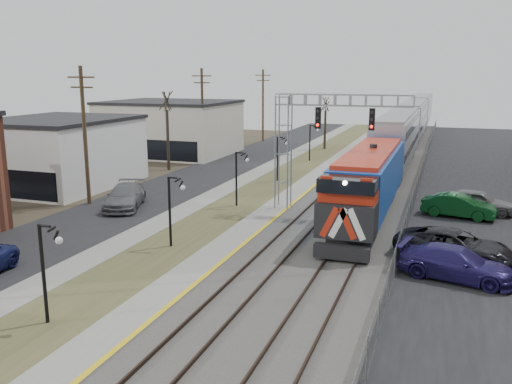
% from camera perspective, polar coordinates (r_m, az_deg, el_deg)
% --- Properties ---
extents(street_west, '(7.00, 120.00, 0.04)m').
position_cam_1_polar(street_west, '(48.64, -7.29, 1.09)').
color(street_west, black).
rests_on(street_west, ground).
extents(sidewalk, '(2.00, 120.00, 0.08)m').
position_cam_1_polar(sidewalk, '(46.82, -2.36, 0.76)').
color(sidewalk, gray).
rests_on(sidewalk, ground).
extents(grass_median, '(4.00, 120.00, 0.06)m').
position_cam_1_polar(grass_median, '(45.81, 1.13, 0.50)').
color(grass_median, '#444927').
rests_on(grass_median, ground).
extents(platform, '(2.00, 120.00, 0.24)m').
position_cam_1_polar(platform, '(44.97, 4.77, 0.35)').
color(platform, gray).
rests_on(platform, ground).
extents(ballast_bed, '(8.00, 120.00, 0.20)m').
position_cam_1_polar(ballast_bed, '(44.01, 11.07, -0.13)').
color(ballast_bed, '#595651').
rests_on(ballast_bed, ground).
extents(platform_edge, '(0.24, 120.00, 0.01)m').
position_cam_1_polar(platform_edge, '(44.73, 5.86, 0.43)').
color(platform_edge, gold).
rests_on(platform_edge, platform).
extents(track_near, '(1.58, 120.00, 0.15)m').
position_cam_1_polar(track_near, '(44.29, 8.52, 0.27)').
color(track_near, '#2D2119').
rests_on(track_near, ballast_bed).
extents(track_far, '(1.58, 120.00, 0.15)m').
position_cam_1_polar(track_far, '(43.79, 13.02, -0.05)').
color(track_far, '#2D2119').
rests_on(track_far, ballast_bed).
extents(train, '(3.00, 85.85, 5.33)m').
position_cam_1_polar(train, '(70.65, 15.74, 6.61)').
color(train, '#1548AD').
rests_on(train, ground).
extents(signal_gantry, '(9.00, 1.07, 8.15)m').
position_cam_1_polar(signal_gantry, '(36.85, 5.49, 6.29)').
color(signal_gantry, gray).
rests_on(signal_gantry, ground).
extents(lampposts, '(0.14, 62.14, 4.00)m').
position_cam_1_polar(lampposts, '(30.36, -8.81, -2.00)').
color(lampposts, black).
rests_on(lampposts, ground).
extents(utility_poles, '(0.28, 80.28, 10.00)m').
position_cam_1_polar(utility_poles, '(41.03, -17.56, 5.56)').
color(utility_poles, '#4C3823').
rests_on(utility_poles, ground).
extents(fence, '(0.04, 120.00, 1.60)m').
position_cam_1_polar(fence, '(43.49, 16.58, 0.37)').
color(fence, gray).
rests_on(fence, ground).
extents(buildings_west, '(14.00, 67.00, 7.00)m').
position_cam_1_polar(buildings_west, '(44.89, -24.68, 2.99)').
color(buildings_west, '#B9B3A1').
rests_on(buildings_west, ground).
extents(bare_trees, '(12.30, 42.30, 5.95)m').
position_cam_1_polar(bare_trees, '(52.18, -6.59, 4.86)').
color(bare_trees, '#382D23').
rests_on(bare_trees, ground).
extents(car_lot_c, '(6.42, 4.09, 1.65)m').
position_cam_1_polar(car_lot_c, '(29.44, 20.18, -5.47)').
color(car_lot_c, black).
rests_on(car_lot_c, ground).
extents(car_lot_d, '(5.65, 3.26, 1.54)m').
position_cam_1_polar(car_lot_d, '(27.11, 20.33, -7.13)').
color(car_lot_d, '#1F1752').
rests_on(car_lot_d, ground).
extents(car_lot_e, '(4.93, 2.25, 1.64)m').
position_cam_1_polar(car_lot_e, '(40.18, 22.25, -0.98)').
color(car_lot_e, slate).
rests_on(car_lot_e, ground).
extents(car_lot_f, '(4.91, 2.43, 1.55)m').
position_cam_1_polar(car_lot_f, '(38.64, 20.54, -1.42)').
color(car_lot_f, '#0D451B').
rests_on(car_lot_f, ground).
extents(car_street_b, '(4.15, 6.09, 1.64)m').
position_cam_1_polar(car_street_b, '(39.84, -13.62, -0.50)').
color(car_street_b, slate).
rests_on(car_street_b, ground).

